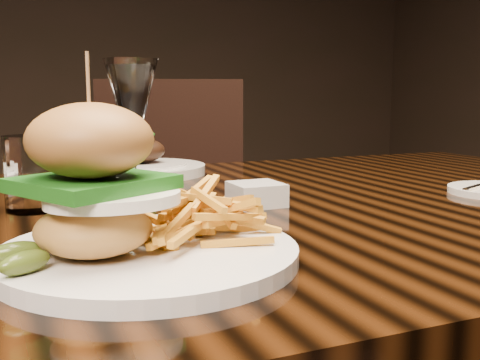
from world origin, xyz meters
name	(u,v)px	position (x,y,z in m)	size (l,w,h in m)	color
dining_table	(222,256)	(0.00, 0.00, 0.67)	(1.60, 0.90, 0.75)	black
burger_plate	(137,213)	(-0.17, -0.24, 0.80)	(0.27, 0.27, 0.19)	silver
ramekin	(256,194)	(0.04, -0.03, 0.77)	(0.07, 0.07, 0.03)	silver
wine_glass	(132,98)	(-0.11, 0.05, 0.90)	(0.07, 0.07, 0.20)	white
water_tumbler	(33,173)	(-0.24, 0.05, 0.80)	(0.07, 0.07, 0.10)	white
far_dish	(140,166)	(-0.04, 0.34, 0.77)	(0.25, 0.25, 0.08)	silver
chair_far	(169,216)	(0.17, 0.89, 0.54)	(0.59, 0.59, 0.95)	black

